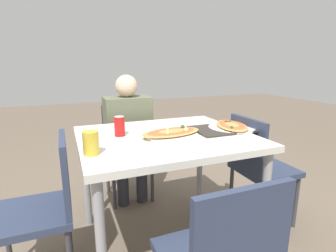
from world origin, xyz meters
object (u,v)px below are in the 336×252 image
object	(u,v)px
chair_far_seated	(126,145)
chair_side_left	(45,204)
chair_side_right	(258,164)
pizza_main	(172,133)
soda_can	(120,126)
dining_table	(165,147)
pizza_second	(232,126)
drink_glass	(91,143)
person_seated	(128,129)

from	to	relation	value
chair_far_seated	chair_side_left	distance (m)	1.07
chair_side_right	pizza_main	distance (m)	0.77
chair_side_left	soda_can	bearing A→B (deg)	-70.45
chair_far_seated	chair_side_left	xyz separation A→B (m)	(-0.65, -0.86, 0.00)
chair_far_seated	soda_can	bearing A→B (deg)	74.74
pizza_main	chair_far_seated	bearing A→B (deg)	97.77
dining_table	soda_can	xyz separation A→B (m)	(-0.27, 0.09, 0.14)
soda_can	pizza_second	distance (m)	0.77
dining_table	drink_glass	xyz separation A→B (m)	(-0.48, -0.20, 0.14)
pizza_main	soda_can	bearing A→B (deg)	157.44
pizza_main	soda_can	size ratio (longest dim) A/B	3.45
chair_far_seated	pizza_main	world-z (taller)	chair_far_seated
chair_side_left	chair_side_right	xyz separation A→B (m)	(1.46, 0.03, 0.00)
pizza_main	pizza_second	xyz separation A→B (m)	(0.46, 0.01, -0.00)
soda_can	drink_glass	world-z (taller)	soda_can
chair_far_seated	pizza_second	distance (m)	1.04
chair_side_right	drink_glass	distance (m)	1.27
drink_glass	dining_table	bearing A→B (deg)	23.03
soda_can	drink_glass	size ratio (longest dim) A/B	1.04
pizza_second	chair_side_right	bearing A→B (deg)	-5.03
chair_far_seated	chair_side_left	size ratio (longest dim) A/B	1.00
chair_side_left	pizza_second	xyz separation A→B (m)	(1.22, 0.05, 0.31)
dining_table	chair_far_seated	xyz separation A→B (m)	(-0.08, 0.79, -0.21)
dining_table	chair_side_left	distance (m)	0.76
dining_table	chair_side_left	size ratio (longest dim) A/B	1.27
dining_table	chair_side_left	xyz separation A→B (m)	(-0.73, -0.07, -0.21)
pizza_main	pizza_second	size ratio (longest dim) A/B	1.08
chair_side_left	drink_glass	distance (m)	0.45
soda_can	pizza_second	world-z (taller)	soda_can
soda_can	pizza_main	bearing A→B (deg)	-22.56
person_seated	drink_glass	xyz separation A→B (m)	(-0.39, -0.88, 0.17)
chair_far_seated	chair_side_right	size ratio (longest dim) A/B	1.00
chair_far_seated	pizza_second	bearing A→B (deg)	125.25
chair_side_right	pizza_main	world-z (taller)	chair_side_right
soda_can	dining_table	bearing A→B (deg)	-18.16
dining_table	pizza_main	size ratio (longest dim) A/B	2.49
pizza_second	person_seated	bearing A→B (deg)	129.34
chair_far_seated	chair_side_left	bearing A→B (deg)	53.04
pizza_main	drink_glass	size ratio (longest dim) A/B	3.60
dining_table	pizza_second	size ratio (longest dim) A/B	2.69
drink_glass	pizza_second	bearing A→B (deg)	10.56
dining_table	pizza_second	world-z (taller)	pizza_second
dining_table	chair_side_right	xyz separation A→B (m)	(0.73, -0.04, -0.21)
pizza_second	dining_table	bearing A→B (deg)	177.26
drink_glass	person_seated	bearing A→B (deg)	65.84
chair_side_right	person_seated	size ratio (longest dim) A/B	0.75
chair_far_seated	chair_side_right	distance (m)	1.16
chair_far_seated	chair_side_left	world-z (taller)	same
soda_can	drink_glass	xyz separation A→B (m)	(-0.20, -0.29, -0.00)
person_seated	soda_can	bearing A→B (deg)	72.00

